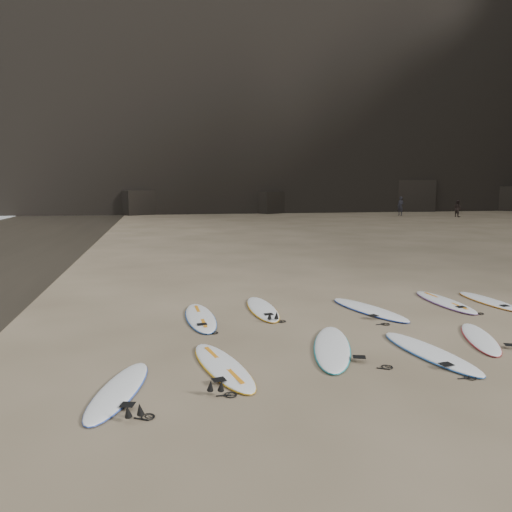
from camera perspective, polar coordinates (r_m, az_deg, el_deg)
The scene contains 14 objects.
ground at distance 9.82m, azimuth 11.35°, elevation -10.57°, with size 240.00×240.00×0.00m, color #897559.
headland at distance 66.05m, azimuth 15.29°, elevation 23.66°, with size 170.00×101.00×63.47m.
surfboard_0 at distance 8.11m, azimuth -15.42°, elevation -14.53°, with size 0.56×2.33×0.08m, color white.
surfboard_1 at distance 8.79m, azimuth -3.83°, elevation -12.38°, with size 0.61×2.55×0.09m, color white.
surfboard_2 at distance 9.80m, azimuth 8.69°, elevation -10.23°, with size 0.66×2.76×0.10m, color white.
surfboard_3 at distance 9.96m, azimuth 19.24°, elevation -10.31°, with size 0.63×2.63×0.09m, color white.
surfboard_4 at distance 11.21m, azimuth 24.24°, elevation -8.55°, with size 0.53×2.21×0.08m, color white.
surfboard_5 at distance 11.84m, azimuth -6.37°, elevation -6.95°, with size 0.64×2.66×0.10m, color white.
surfboard_6 at distance 12.57m, azimuth 0.73°, elevation -6.00°, with size 0.62×2.58×0.09m, color white.
surfboard_7 at distance 12.80m, azimuth 12.78°, elevation -5.94°, with size 0.65×2.70×0.10m, color white.
surfboard_8 at distance 14.19m, azimuth 20.76°, elevation -4.89°, with size 0.64×2.65×0.10m, color white.
surfboard_9 at distance 14.75m, azimuth 25.08°, elevation -4.67°, with size 0.57×2.36×0.08m, color white.
person_a at distance 52.36m, azimuth 16.19°, elevation 5.51°, with size 0.69×0.46×1.90m, color black.
person_b at distance 51.86m, azimuth 22.04°, elevation 5.05°, with size 0.78×0.61×1.61m, color black.
Camera 1 is at (-3.61, -8.57, 3.14)m, focal length 35.00 mm.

